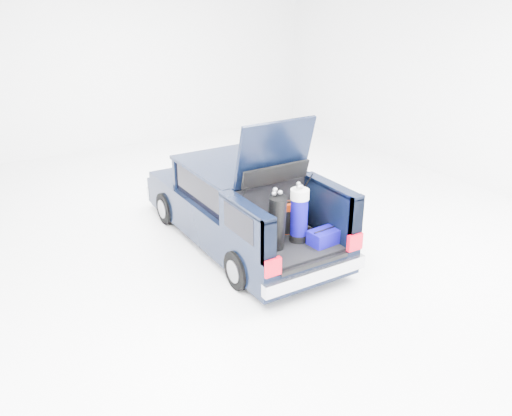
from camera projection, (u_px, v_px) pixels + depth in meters
ground at (242, 241)px, 9.78m from camera, size 14.00×14.00×0.00m
car at (238, 205)px, 9.60m from camera, size 1.87×4.65×2.47m
red_suitcase at (292, 218)px, 8.67m from camera, size 0.38×0.33×0.54m
black_golf_bag at (277, 223)px, 8.04m from camera, size 0.35×0.42×0.98m
blue_golf_bag at (299, 215)px, 8.32m from camera, size 0.36×0.36×0.97m
blue_duffel at (324, 237)px, 8.34m from camera, size 0.49×0.34×0.24m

